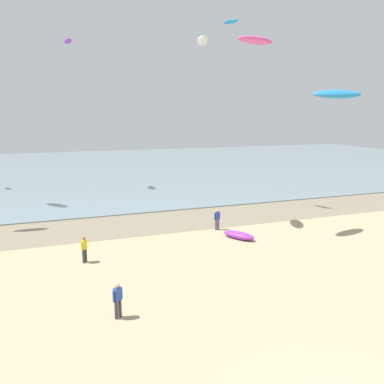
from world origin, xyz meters
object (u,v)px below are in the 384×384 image
person_nearest_camera (118,299)px  person_mid_beach (217,219)px  kite_aloft_0 (337,94)px  kite_aloft_2 (68,41)px  kite_aloft_7 (231,22)px  grounded_kite (239,235)px  person_by_waterline (84,248)px  kite_aloft_3 (256,40)px  kite_aloft_4 (203,41)px

person_nearest_camera → person_mid_beach: 15.82m
person_mid_beach → kite_aloft_0: 13.00m
kite_aloft_2 → person_mid_beach: bearing=26.7°
person_nearest_camera → person_mid_beach: same height
kite_aloft_2 → kite_aloft_7: bearing=45.0°
grounded_kite → kite_aloft_2: size_ratio=0.99×
person_by_waterline → kite_aloft_7: 25.43m
person_mid_beach → kite_aloft_3: kite_aloft_3 is taller
kite_aloft_3 → kite_aloft_2: bearing=-81.7°
kite_aloft_4 → kite_aloft_7: size_ratio=1.58×
person_mid_beach → kite_aloft_0: kite_aloft_0 is taller
kite_aloft_2 → kite_aloft_7: size_ratio=1.46×
kite_aloft_3 → kite_aloft_7: (2.32, 8.89, 3.22)m
kite_aloft_3 → kite_aloft_7: size_ratio=1.82×
person_by_waterline → person_mid_beach: bearing=19.7°
person_mid_beach → kite_aloft_4: (-0.48, 2.10, 14.09)m
grounded_kite → kite_aloft_7: size_ratio=1.44×
grounded_kite → kite_aloft_2: (-9.45, 26.59, 17.56)m
kite_aloft_0 → kite_aloft_4: bearing=-37.2°
person_by_waterline → grounded_kite: person_by_waterline is taller
grounded_kite → person_mid_beach: bearing=162.3°
person_by_waterline → kite_aloft_3: kite_aloft_3 is taller
person_nearest_camera → kite_aloft_4: 22.22m
grounded_kite → kite_aloft_7: kite_aloft_7 is taller
grounded_kite → kite_aloft_3: 14.45m
person_by_waterline → kite_aloft_4: 18.58m
person_by_waterline → grounded_kite: size_ratio=0.63×
kite_aloft_0 → kite_aloft_3: 7.17m
kite_aloft_3 → kite_aloft_0: bearing=114.7°
person_mid_beach → kite_aloft_7: kite_aloft_7 is taller
kite_aloft_7 → kite_aloft_0: bearing=168.2°
person_nearest_camera → kite_aloft_2: (1.44, 35.67, 16.91)m
kite_aloft_2 → kite_aloft_7: 21.30m
person_mid_beach → kite_aloft_3: (2.14, -1.70, 13.67)m
kite_aloft_0 → kite_aloft_4: (-6.45, 8.38, 4.40)m
person_by_waterline → kite_aloft_2: (2.03, 27.66, 16.91)m
kite_aloft_7 → person_mid_beach: bearing=130.0°
person_mid_beach → grounded_kite: person_mid_beach is taller
kite_aloft_2 → person_nearest_camera: bearing=3.7°
person_mid_beach → kite_aloft_7: (4.46, 7.19, 16.88)m
person_nearest_camera → kite_aloft_0: (16.36, 5.66, 9.69)m
grounded_kite → person_by_waterline: bearing=-112.4°
person_nearest_camera → person_by_waterline: 8.03m
person_nearest_camera → kite_aloft_2: size_ratio=0.63×
kite_aloft_7 → kite_aloft_3: bearing=147.2°
kite_aloft_2 → grounded_kite: bearing=25.6°
person_by_waterline → kite_aloft_4: size_ratio=0.58×
person_by_waterline → kite_aloft_4: (10.50, 6.02, 14.09)m
person_mid_beach → person_by_waterline: bearing=-160.3°
person_mid_beach → grounded_kite: (0.51, -2.85, -0.65)m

